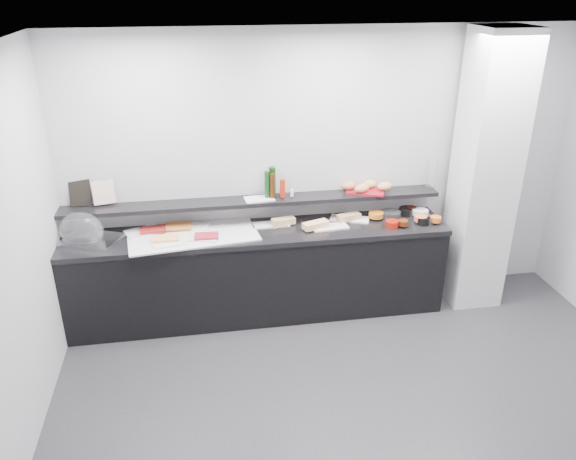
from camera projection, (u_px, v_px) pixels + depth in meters
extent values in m
plane|color=#2D2D30|center=(378.00, 425.00, 4.23)|extent=(5.00, 5.00, 0.00)
cube|color=#ACAEB4|center=(324.00, 171.00, 5.47)|extent=(5.00, 0.02, 2.70)
plane|color=white|center=(411.00, 53.00, 3.11)|extent=(5.00, 5.00, 0.00)
cube|color=silver|center=(485.00, 174.00, 5.38)|extent=(0.50, 0.50, 2.70)
cube|color=black|center=(259.00, 275.00, 5.48)|extent=(3.60, 0.60, 0.85)
cube|color=black|center=(258.00, 233.00, 5.29)|extent=(3.62, 0.62, 0.05)
cube|color=black|center=(255.00, 201.00, 5.34)|extent=(3.60, 0.25, 0.04)
cube|color=silver|center=(92.00, 240.00, 5.05)|extent=(0.59, 0.50, 0.04)
ellipsoid|color=white|center=(82.00, 231.00, 4.98)|extent=(0.45, 0.35, 0.34)
cube|color=silver|center=(193.00, 236.00, 5.16)|extent=(1.23, 0.70, 0.01)
cube|color=silver|center=(143.00, 232.00, 5.20)|extent=(0.37, 0.31, 0.01)
cube|color=maroon|center=(153.00, 230.00, 5.20)|extent=(0.25, 0.18, 0.02)
cube|color=white|center=(194.00, 226.00, 5.32)|extent=(0.30, 0.23, 0.01)
cube|color=#C66A28|center=(179.00, 226.00, 5.28)|extent=(0.25, 0.16, 0.02)
cube|color=white|center=(168.00, 242.00, 5.00)|extent=(0.32, 0.25, 0.01)
cube|color=#DEB056|center=(166.00, 238.00, 5.03)|extent=(0.23, 0.15, 0.02)
cube|color=white|center=(203.00, 237.00, 5.09)|extent=(0.33, 0.27, 0.01)
cube|color=maroon|center=(206.00, 236.00, 5.08)|extent=(0.22, 0.14, 0.02)
cube|color=white|center=(271.00, 224.00, 5.39)|extent=(0.36, 0.16, 0.01)
cube|color=tan|center=(283.00, 221.00, 5.37)|extent=(0.23, 0.12, 0.06)
cylinder|color=#AEB0B5|center=(280.00, 227.00, 5.31)|extent=(0.15, 0.06, 0.01)
cube|color=white|center=(330.00, 227.00, 5.34)|extent=(0.36, 0.18, 0.01)
cube|color=#E3AC77|center=(316.00, 225.00, 5.29)|extent=(0.27, 0.18, 0.06)
cylinder|color=#BBBCC2|center=(318.00, 229.00, 5.27)|extent=(0.16, 0.01, 0.01)
cube|color=white|center=(350.00, 219.00, 5.52)|extent=(0.41, 0.28, 0.01)
cube|color=tan|center=(349.00, 217.00, 5.46)|extent=(0.25, 0.15, 0.06)
cylinder|color=silver|center=(339.00, 224.00, 5.38)|extent=(0.15, 0.07, 0.01)
cylinder|color=white|center=(391.00, 215.00, 5.54)|extent=(0.24, 0.24, 0.07)
cylinder|color=orange|center=(376.00, 215.00, 5.51)|extent=(0.19, 0.19, 0.05)
cylinder|color=black|center=(407.00, 211.00, 5.62)|extent=(0.20, 0.20, 0.07)
cylinder|color=#530F0B|center=(411.00, 209.00, 5.64)|extent=(0.13, 0.13, 0.05)
cylinder|color=white|center=(416.00, 212.00, 5.60)|extent=(0.23, 0.23, 0.07)
cylinder|color=silver|center=(420.00, 212.00, 5.57)|extent=(0.17, 0.17, 0.05)
cylinder|color=maroon|center=(392.00, 224.00, 5.33)|extent=(0.14, 0.14, 0.07)
cylinder|color=#531F0B|center=(403.00, 223.00, 5.33)|extent=(0.09, 0.09, 0.05)
cylinder|color=white|center=(424.00, 219.00, 5.43)|extent=(0.18, 0.18, 0.07)
cylinder|color=orange|center=(421.00, 218.00, 5.43)|extent=(0.15, 0.15, 0.05)
cylinder|color=black|center=(423.00, 221.00, 5.40)|extent=(0.13, 0.13, 0.07)
cylinder|color=orange|center=(436.00, 219.00, 5.41)|extent=(0.13, 0.13, 0.05)
cube|color=black|center=(80.00, 192.00, 5.14)|extent=(0.19, 0.07, 0.26)
cube|color=#CAA292|center=(104.00, 192.00, 5.13)|extent=(0.20, 0.09, 0.22)
cube|color=white|center=(259.00, 199.00, 5.32)|extent=(0.29, 0.20, 0.01)
cylinder|color=#103C17|center=(267.00, 184.00, 5.30)|extent=(0.06, 0.06, 0.26)
cylinder|color=#351C09|center=(272.00, 186.00, 5.29)|extent=(0.06, 0.06, 0.24)
cylinder|color=black|center=(272.00, 181.00, 5.35)|extent=(0.08, 0.08, 0.28)
cylinder|color=#B4210C|center=(283.00, 188.00, 5.31)|extent=(0.06, 0.06, 0.18)
cylinder|color=silver|center=(281.00, 191.00, 5.39)|extent=(0.04, 0.04, 0.07)
cylinder|color=white|center=(292.00, 193.00, 5.35)|extent=(0.04, 0.04, 0.07)
cube|color=maroon|center=(366.00, 191.00, 5.52)|extent=(0.43, 0.37, 0.02)
ellipsoid|color=#AD7042|center=(349.00, 186.00, 5.50)|extent=(0.17, 0.12, 0.08)
ellipsoid|color=gold|center=(370.00, 184.00, 5.54)|extent=(0.14, 0.10, 0.08)
ellipsoid|color=tan|center=(363.00, 188.00, 5.44)|extent=(0.16, 0.13, 0.08)
ellipsoid|color=#D0824F|center=(361.00, 189.00, 5.42)|extent=(0.15, 0.11, 0.08)
ellipsoid|color=tan|center=(384.00, 186.00, 5.48)|extent=(0.14, 0.10, 0.08)
ellipsoid|color=tan|center=(385.00, 186.00, 5.48)|extent=(0.18, 0.14, 0.08)
cylinder|color=silver|center=(432.00, 174.00, 5.55)|extent=(0.14, 0.14, 0.30)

